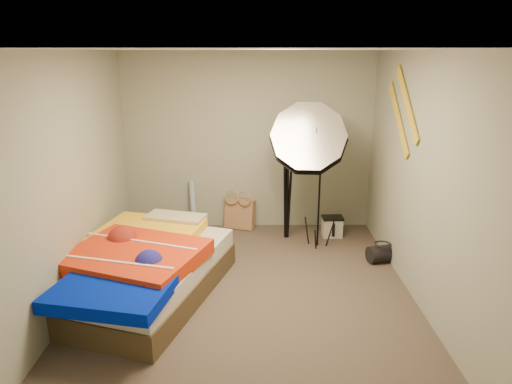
{
  "coord_description": "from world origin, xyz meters",
  "views": [
    {
      "loc": [
        0.07,
        -4.36,
        2.48
      ],
      "look_at": [
        0.1,
        0.6,
        0.95
      ],
      "focal_mm": 32.0,
      "sensor_mm": 36.0,
      "label": 1
    }
  ],
  "objects_px": {
    "duffel_bag": "(382,254)",
    "photo_umbrella": "(308,140)",
    "tote_bag": "(240,214)",
    "camera_case": "(332,227)",
    "wrapping_roll": "(193,205)",
    "camera_tripod": "(287,182)",
    "bed": "(140,269)"
  },
  "relations": [
    {
      "from": "duffel_bag",
      "to": "photo_umbrella",
      "type": "distance_m",
      "value": 1.66
    },
    {
      "from": "tote_bag",
      "to": "camera_case",
      "type": "relative_size",
      "value": 1.61
    },
    {
      "from": "wrapping_roll",
      "to": "photo_umbrella",
      "type": "bearing_deg",
      "value": -25.79
    },
    {
      "from": "duffel_bag",
      "to": "camera_tripod",
      "type": "bearing_deg",
      "value": 130.41
    },
    {
      "from": "photo_umbrella",
      "to": "duffel_bag",
      "type": "bearing_deg",
      "value": -23.67
    },
    {
      "from": "wrapping_roll",
      "to": "camera_case",
      "type": "distance_m",
      "value": 2.01
    },
    {
      "from": "wrapping_roll",
      "to": "photo_umbrella",
      "type": "height_order",
      "value": "photo_umbrella"
    },
    {
      "from": "photo_umbrella",
      "to": "wrapping_roll",
      "type": "bearing_deg",
      "value": 154.21
    },
    {
      "from": "bed",
      "to": "camera_tripod",
      "type": "relative_size",
      "value": 1.75
    },
    {
      "from": "wrapping_roll",
      "to": "duffel_bag",
      "type": "xyz_separation_m",
      "value": [
        2.46,
        -1.15,
        -0.24
      ]
    },
    {
      "from": "camera_tripod",
      "to": "bed",
      "type": "bearing_deg",
      "value": -136.85
    },
    {
      "from": "tote_bag",
      "to": "photo_umbrella",
      "type": "height_order",
      "value": "photo_umbrella"
    },
    {
      "from": "tote_bag",
      "to": "wrapping_roll",
      "type": "height_order",
      "value": "wrapping_roll"
    },
    {
      "from": "wrapping_roll",
      "to": "bed",
      "type": "relative_size",
      "value": 0.29
    },
    {
      "from": "bed",
      "to": "camera_tripod",
      "type": "height_order",
      "value": "camera_tripod"
    },
    {
      "from": "tote_bag",
      "to": "camera_case",
      "type": "bearing_deg",
      "value": 5.35
    },
    {
      "from": "photo_umbrella",
      "to": "tote_bag",
      "type": "bearing_deg",
      "value": 139.36
    },
    {
      "from": "tote_bag",
      "to": "camera_tripod",
      "type": "relative_size",
      "value": 0.31
    },
    {
      "from": "wrapping_roll",
      "to": "duffel_bag",
      "type": "relative_size",
      "value": 2.02
    },
    {
      "from": "photo_umbrella",
      "to": "camera_tripod",
      "type": "bearing_deg",
      "value": 119.18
    },
    {
      "from": "wrapping_roll",
      "to": "camera_case",
      "type": "xyz_separation_m",
      "value": [
        1.97,
        -0.34,
        -0.22
      ]
    },
    {
      "from": "tote_bag",
      "to": "bed",
      "type": "xyz_separation_m",
      "value": [
        -1.0,
        -1.91,
        0.08
      ]
    },
    {
      "from": "duffel_bag",
      "to": "camera_tripod",
      "type": "height_order",
      "value": "camera_tripod"
    },
    {
      "from": "wrapping_roll",
      "to": "bed",
      "type": "bearing_deg",
      "value": -99.52
    },
    {
      "from": "bed",
      "to": "camera_tripod",
      "type": "bearing_deg",
      "value": 43.15
    },
    {
      "from": "photo_umbrella",
      "to": "camera_case",
      "type": "bearing_deg",
      "value": 44.3
    },
    {
      "from": "tote_bag",
      "to": "camera_case",
      "type": "distance_m",
      "value": 1.34
    },
    {
      "from": "camera_case",
      "to": "photo_umbrella",
      "type": "xyz_separation_m",
      "value": [
        -0.42,
        -0.41,
        1.31
      ]
    },
    {
      "from": "wrapping_roll",
      "to": "photo_umbrella",
      "type": "xyz_separation_m",
      "value": [
        1.55,
        -0.75,
        1.1
      ]
    },
    {
      "from": "wrapping_roll",
      "to": "camera_case",
      "type": "bearing_deg",
      "value": -9.67
    },
    {
      "from": "wrapping_roll",
      "to": "photo_umbrella",
      "type": "relative_size",
      "value": 0.35
    },
    {
      "from": "camera_case",
      "to": "photo_umbrella",
      "type": "height_order",
      "value": "photo_umbrella"
    }
  ]
}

